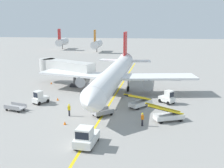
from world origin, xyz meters
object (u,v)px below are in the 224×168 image
Objects in this scene: baggage_cart_loaded at (103,112)px; baggage_tug_by_cargo_door at (40,98)px; airliner at (115,74)px; safety_cone_nose_left at (58,99)px; ground_crew_wing_walker at (69,110)px; safety_cone_nose_right at (65,123)px; baggage_cart_empty_trailing at (15,107)px; safety_cone_wingtip_left at (131,94)px; jet_bridge at (63,67)px; pushback_tug at (86,137)px; belt_loader_forward_hold at (168,115)px; baggage_tug_near_wing at (167,98)px; ground_crew_marshaller at (142,119)px; safety_cone_wingtip_right at (51,83)px; belt_loader_aft_hold at (140,102)px.

baggage_tug_by_cargo_door is at bearing 159.10° from baggage_cart_loaded.
safety_cone_nose_left is at bearing -147.00° from airliner.
safety_cone_nose_right is at bearing -84.06° from ground_crew_wing_walker.
baggage_cart_empty_trailing is 8.72× the size of safety_cone_nose_right.
baggage_tug_by_cargo_door is 15.09m from safety_cone_wingtip_left.
safety_cone_nose_right is at bearing -137.60° from baggage_cart_loaded.
jet_bridge is 3.71× the size of baggage_cart_loaded.
baggage_cart_loaded is (0.21, 9.14, -0.53)m from pushback_tug.
belt_loader_forward_hold reaches higher than baggage_tug_by_cargo_door.
baggage_tug_by_cargo_door is (-19.60, -2.77, 0.00)m from baggage_tug_near_wing.
ground_crew_marshaller is at bearing -146.48° from belt_loader_forward_hold.
baggage_tug_by_cargo_door is at bearing 58.07° from baggage_cart_empty_trailing.
ground_crew_wing_walker is 19.68m from safety_cone_wingtip_right.
baggage_cart_empty_trailing is 8.39m from ground_crew_wing_walker.
ground_crew_wing_walker is at bearing 167.42° from ground_crew_marshaller.
baggage_cart_loaded is 4.55m from ground_crew_wing_walker.
safety_cone_nose_left is at bearing 144.18° from baggage_cart_loaded.
belt_loader_forward_hold reaches higher than safety_cone_wingtip_left.
jet_bridge is 7.42× the size of ground_crew_wing_walker.
safety_cone_wingtip_left is at bearing 116.18° from belt_loader_forward_hold.
safety_cone_nose_left is 1.00× the size of safety_cone_nose_right.
belt_loader_aft_hold reaches higher than safety_cone_nose_left.
baggage_cart_loaded reaches higher than safety_cone_nose_right.
jet_bridge is 7.42× the size of ground_crew_marshaller.
airliner is at bearing 155.69° from safety_cone_wingtip_left.
belt_loader_aft_hold reaches higher than baggage_tug_by_cargo_door.
belt_loader_aft_hold is at bearing 69.23° from pushback_tug.
safety_cone_nose_right and safety_cone_wingtip_left have the same top height.
airliner is at bearing 40.92° from baggage_cart_empty_trailing.
safety_cone_nose_right is (6.36, -7.80, -0.71)m from baggage_tug_by_cargo_door.
baggage_tug_near_wing is 0.52× the size of belt_loader_forward_hold.
safety_cone_nose_right is (-3.94, 5.35, -0.77)m from pushback_tug.
airliner reaches higher than ground_crew_wing_walker.
baggage_tug_near_wing reaches higher than ground_crew_marshaller.
airliner is 4.55m from safety_cone_wingtip_left.
safety_cone_wingtip_right is at bearing 133.58° from ground_crew_marshaller.
belt_loader_aft_hold is (15.41, 0.32, -0.15)m from baggage_tug_by_cargo_door.
pushback_tug is at bearing -132.35° from ground_crew_marshaller.
baggage_tug_near_wing reaches higher than baggage_cart_empty_trailing.
airliner is 17.45m from baggage_cart_empty_trailing.
ground_crew_wing_walker is (-13.12, 0.08, 0.13)m from belt_loader_forward_hold.
belt_loader_forward_hold reaches higher than ground_crew_marshaller.
baggage_tug_by_cargo_door reaches higher than safety_cone_nose_right.
jet_bridge is 28.66× the size of safety_cone_wingtip_right.
belt_loader_forward_hold is 1.10× the size of belt_loader_aft_hold.
ground_crew_wing_walker is 7.88m from safety_cone_nose_left.
safety_cone_wingtip_left is at bearing -24.66° from jet_bridge.
belt_loader_aft_hold is 22.12m from safety_cone_wingtip_right.
baggage_tug_by_cargo_door is 0.80× the size of baggage_cart_loaded.
baggage_tug_by_cargo_door is at bearing -136.02° from safety_cone_nose_left.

